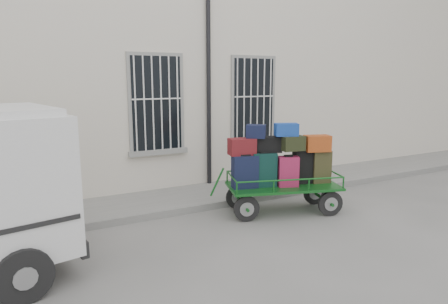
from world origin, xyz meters
TOP-DOWN VIEW (x-y plane):
  - ground at (0.00, 0.00)m, footprint 80.00×80.00m
  - building at (0.00, 5.50)m, footprint 24.00×5.15m
  - sidewalk at (0.00, 2.20)m, footprint 24.00×1.70m
  - luggage_cart at (1.47, 0.52)m, footprint 2.79×1.70m

SIDE VIEW (x-z plane):
  - ground at x=0.00m, z-range 0.00..0.00m
  - sidewalk at x=0.00m, z-range 0.00..0.15m
  - luggage_cart at x=1.47m, z-range 0.03..1.95m
  - building at x=0.00m, z-range 0.00..6.00m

